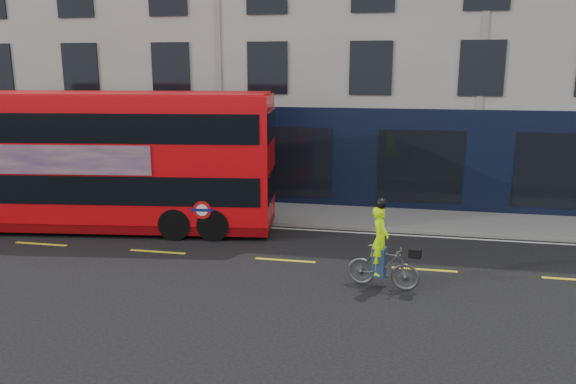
# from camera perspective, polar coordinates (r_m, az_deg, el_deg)

# --- Properties ---
(ground) EXTENTS (120.00, 120.00, 0.00)m
(ground) POSITION_cam_1_polar(r_m,az_deg,el_deg) (16.54, -15.20, -7.54)
(ground) COLOR black
(ground) RESTS_ON ground
(pavement) EXTENTS (60.00, 3.00, 0.12)m
(pavement) POSITION_cam_1_polar(r_m,az_deg,el_deg) (22.25, -7.89, -1.79)
(pavement) COLOR slate
(pavement) RESTS_ON ground
(kerb) EXTENTS (60.00, 0.12, 0.13)m
(kerb) POSITION_cam_1_polar(r_m,az_deg,el_deg) (20.89, -9.21, -2.79)
(kerb) COLOR slate
(kerb) RESTS_ON ground
(building_terrace) EXTENTS (50.00, 10.07, 15.00)m
(building_terrace) POSITION_cam_1_polar(r_m,az_deg,el_deg) (27.77, -3.91, 16.65)
(building_terrace) COLOR #ABAAA1
(building_terrace) RESTS_ON ground
(road_edge_line) EXTENTS (58.00, 0.10, 0.01)m
(road_edge_line) POSITION_cam_1_polar(r_m,az_deg,el_deg) (20.63, -9.49, -3.17)
(road_edge_line) COLOR silver
(road_edge_line) RESTS_ON ground
(lane_dashes) EXTENTS (58.00, 0.12, 0.01)m
(lane_dashes) POSITION_cam_1_polar(r_m,az_deg,el_deg) (17.81, -13.09, -5.93)
(lane_dashes) COLOR yellow
(lane_dashes) RESTS_ON ground
(bus) EXTENTS (11.94, 4.12, 4.72)m
(bus) POSITION_cam_1_polar(r_m,az_deg,el_deg) (20.32, -18.20, 3.10)
(bus) COLOR red
(bus) RESTS_ON ground
(cyclist) EXTENTS (1.94, 0.87, 2.36)m
(cyclist) POSITION_cam_1_polar(r_m,az_deg,el_deg) (14.65, 9.55, -6.67)
(cyclist) COLOR #4D4F52
(cyclist) RESTS_ON ground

